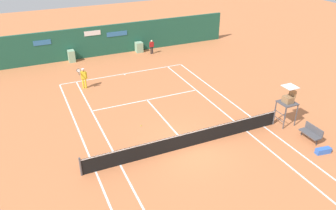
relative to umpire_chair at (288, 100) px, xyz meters
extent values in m
plane|color=#C67042|center=(-6.66, 0.24, -1.65)|extent=(80.00, 80.00, 0.00)
cube|color=white|center=(-6.66, 11.94, -1.64)|extent=(10.60, 0.10, 0.01)
cube|color=white|center=(-11.96, 0.24, -1.64)|extent=(0.10, 23.40, 0.01)
cube|color=white|center=(-10.66, 0.24, -1.64)|extent=(0.10, 23.40, 0.01)
cube|color=white|center=(-2.66, 0.24, -1.64)|extent=(0.10, 23.40, 0.01)
cube|color=white|center=(-1.36, 0.24, -1.64)|extent=(0.10, 23.40, 0.01)
cube|color=white|center=(-6.66, 6.64, -1.64)|extent=(8.00, 0.10, 0.01)
cube|color=white|center=(-6.66, 3.44, -1.64)|extent=(0.10, 6.40, 0.01)
cube|color=white|center=(-6.66, 11.79, -1.64)|extent=(0.10, 0.24, 0.01)
cylinder|color=#4C4C51|center=(-12.66, 0.24, -1.11)|extent=(0.10, 0.10, 1.07)
cylinder|color=#4C4C51|center=(-0.66, 0.24, -1.11)|extent=(0.10, 0.10, 1.07)
cube|color=black|center=(-6.66, 0.24, -1.17)|extent=(12.00, 0.03, 0.95)
cube|color=white|center=(-6.66, 0.24, -0.73)|extent=(12.00, 0.04, 0.06)
cube|color=#1E5642|center=(-6.66, 17.24, -0.22)|extent=(25.00, 0.24, 2.85)
cube|color=#2D6BA8|center=(-5.59, 17.10, 0.31)|extent=(2.00, 0.02, 0.44)
cube|color=#2D6BA8|center=(-12.38, 17.10, 0.33)|extent=(1.49, 0.02, 0.44)
cube|color=white|center=(-7.91, 17.10, 0.65)|extent=(1.51, 0.02, 0.44)
cube|color=#8CB793|center=(-10.11, 16.69, -1.11)|extent=(0.57, 0.70, 1.07)
cube|color=#8CB793|center=(-3.59, 16.69, -1.16)|extent=(0.66, 0.70, 0.97)
cylinder|color=#47474C|center=(-0.46, -0.45, -0.92)|extent=(0.07, 0.07, 1.46)
cylinder|color=#47474C|center=(-0.46, 0.45, -0.92)|extent=(0.07, 0.07, 1.46)
cylinder|color=#47474C|center=(0.44, -0.45, -0.92)|extent=(0.07, 0.07, 1.46)
cylinder|color=#47474C|center=(0.44, 0.45, -0.92)|extent=(0.07, 0.07, 1.46)
cylinder|color=#47474C|center=(-0.46, 0.00, -1.21)|extent=(0.04, 0.81, 0.04)
cylinder|color=#47474C|center=(-0.46, 0.00, -0.77)|extent=(0.04, 0.81, 0.04)
cube|color=#47474C|center=(-0.01, 0.00, -0.15)|extent=(1.00, 1.00, 0.06)
cube|color=olive|center=(-0.01, 0.00, 0.08)|extent=(0.52, 0.56, 0.40)
cube|color=olive|center=(0.28, 0.00, 0.45)|extent=(0.06, 0.56, 0.45)
cube|color=white|center=(-0.01, 0.00, 0.93)|extent=(0.76, 0.80, 0.04)
cylinder|color=#38383D|center=(0.05, -2.63, -1.46)|extent=(0.06, 0.06, 0.38)
cylinder|color=#38383D|center=(0.05, -1.48, -1.46)|extent=(0.06, 0.06, 0.38)
cube|color=#4C4C51|center=(0.05, -2.06, -1.23)|extent=(0.48, 1.32, 0.08)
cube|color=#4C4C51|center=(0.32, -2.06, -0.98)|extent=(0.06, 1.32, 0.42)
cube|color=blue|center=(-0.21, -3.35, -1.49)|extent=(0.89, 0.42, 0.32)
sphere|color=blue|center=(0.21, -3.42, -1.49)|extent=(0.29, 0.29, 0.28)
cylinder|color=yellow|center=(-10.20, 10.45, -1.24)|extent=(0.13, 0.13, 0.81)
cylinder|color=yellow|center=(-10.37, 10.50, -1.24)|extent=(0.13, 0.13, 0.81)
cube|color=yellow|center=(-10.28, 10.47, -0.55)|extent=(0.41, 0.30, 0.57)
sphere|color=tan|center=(-10.28, 10.47, -0.16)|extent=(0.22, 0.22, 0.22)
cylinder|color=white|center=(-10.28, 10.47, -0.08)|extent=(0.21, 0.21, 0.06)
cylinder|color=yellow|center=(-10.07, 10.41, -0.59)|extent=(0.08, 0.08, 0.55)
cylinder|color=tan|center=(-10.58, 10.28, -0.32)|extent=(0.25, 0.55, 0.08)
cylinder|color=black|center=(-10.66, 10.02, -0.21)|extent=(0.03, 0.03, 0.22)
torus|color=black|center=(-10.66, 10.02, 0.04)|extent=(0.30, 0.11, 0.30)
cylinder|color=silver|center=(-10.66, 10.02, 0.04)|extent=(0.25, 0.08, 0.26)
cylinder|color=black|center=(-2.57, 15.67, -1.30)|extent=(0.11, 0.11, 0.70)
cylinder|color=black|center=(-2.73, 15.66, -1.30)|extent=(0.11, 0.11, 0.70)
cube|color=#AD1E1E|center=(-2.65, 15.67, -0.71)|extent=(0.32, 0.18, 0.49)
sphere|color=beige|center=(-2.65, 15.67, -0.37)|extent=(0.19, 0.19, 0.19)
cylinder|color=#AD1E1E|center=(-2.45, 15.67, -0.74)|extent=(0.07, 0.07, 0.47)
cylinder|color=#AD1E1E|center=(-2.84, 15.66, -0.74)|extent=(0.07, 0.07, 0.47)
sphere|color=#CCE033|center=(-8.31, 3.43, -1.61)|extent=(0.07, 0.07, 0.07)
camera|label=1|loc=(-14.28, -13.80, 9.48)|focal=36.49mm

